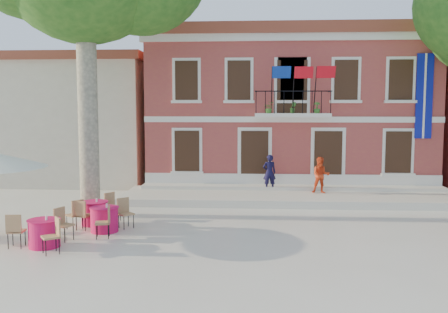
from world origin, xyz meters
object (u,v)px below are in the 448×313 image
cafe_table_3 (104,218)px  pedestrian_navy (269,172)px  cafe_table_0 (95,212)px  pedestrian_orange (321,175)px  cafe_table_1 (44,232)px

cafe_table_3 → pedestrian_navy: bearing=50.1°
cafe_table_0 → pedestrian_orange: bearing=31.2°
cafe_table_0 → cafe_table_3: (0.60, -0.88, 0.01)m
pedestrian_navy → cafe_table_0: size_ratio=0.85×
pedestrian_navy → cafe_table_1: size_ratio=0.82×
cafe_table_0 → cafe_table_3: same height
pedestrian_navy → cafe_table_3: (-5.24, -6.27, -0.64)m
cafe_table_0 → cafe_table_1: (-0.54, -2.65, 0.01)m
pedestrian_orange → cafe_table_3: 9.30m
pedestrian_orange → cafe_table_1: pedestrian_orange is taller
pedestrian_navy → cafe_table_1: bearing=42.6°
pedestrian_navy → cafe_table_0: bearing=33.7°
pedestrian_navy → cafe_table_3: bearing=41.1°
pedestrian_navy → pedestrian_orange: pedestrian_navy is taller
pedestrian_orange → cafe_table_0: size_ratio=0.83×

